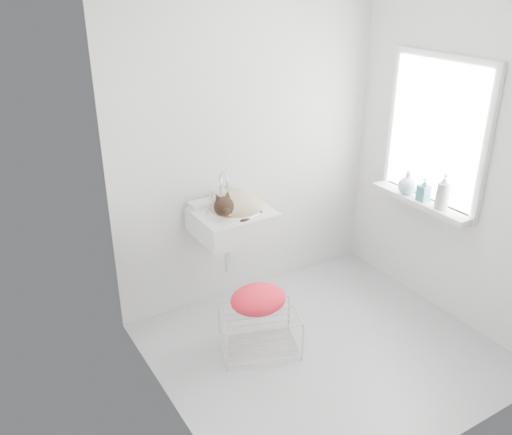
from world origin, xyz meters
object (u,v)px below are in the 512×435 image
bottle_a (440,208)px  bottle_b (422,200)px  bottle_c (406,193)px  wire_rack (260,332)px  sink (232,211)px  cat (235,206)px

bottle_a → bottle_b: 0.17m
bottle_a → bottle_c: size_ratio=1.24×
wire_rack → bottle_a: bottle_a is taller
bottle_a → bottle_c: bottle_a is taller
wire_rack → sink: bearing=81.1°
bottle_a → bottle_b: (0.00, 0.17, 0.00)m
cat → bottle_c: cat is taller
cat → bottle_c: size_ratio=2.42×
bottle_b → cat: bearing=156.9°
cat → wire_rack: size_ratio=0.86×
bottle_a → wire_rack: bearing=170.2°
bottle_a → cat: bearing=150.8°
bottle_b → bottle_c: (0.00, 0.17, 0.00)m
bottle_c → sink: bearing=162.9°
bottle_a → bottle_c: 0.34m
wire_rack → bottle_a: (1.38, -0.24, 0.70)m
sink → bottle_a: 1.49m
bottle_a → bottle_b: size_ratio=1.27×
bottle_c → bottle_b: bearing=-90.0°
cat → bottle_b: cat is taller
cat → bottle_c: bearing=-24.0°
cat → wire_rack: cat is taller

